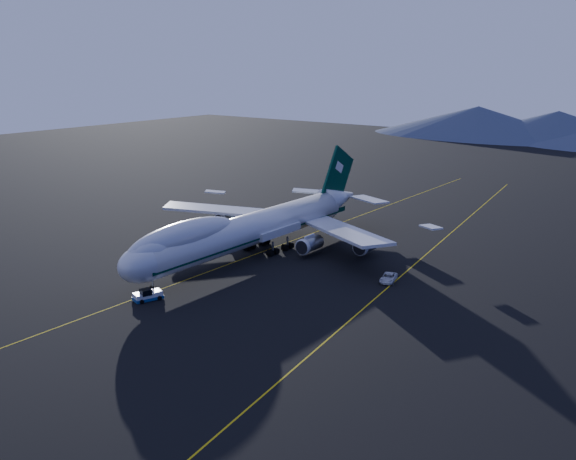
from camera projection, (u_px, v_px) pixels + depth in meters
The scene contains 6 objects.
ground at pixel (252, 256), 131.19m from camera, with size 500.00×500.00×0.00m, color black.
taxiway_line_main at pixel (252, 256), 131.19m from camera, with size 0.25×220.00×0.01m, color gold.
taxiway_line_side at pixel (407, 271), 121.58m from camera, with size 0.25×200.00×0.01m, color gold.
boeing_747 at pixel (251, 228), 129.72m from camera, with size 59.62×72.43×19.37m.
pushback_tug at pixel (148, 296), 106.96m from camera, with size 3.86×5.28×2.07m.
service_van at pixel (389, 278), 115.73m from camera, with size 2.45×5.31×1.47m, color silver.
Camera 1 is at (81.05, -96.01, 38.84)m, focal length 40.00 mm.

